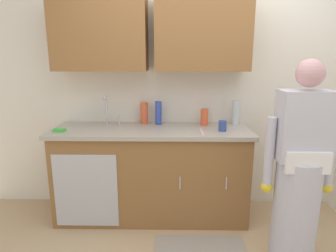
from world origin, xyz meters
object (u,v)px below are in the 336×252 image
object	(u,v)px
person_at_sink	(298,183)
cup_by_sink	(222,126)
sink	(108,129)
bottle_soap	(204,117)
sponge	(59,130)
knife_on_counter	(202,132)
bottle_water_short	(235,112)
bottle_dish_liquid	(144,113)
bottle_cleaner_spray	(158,113)

from	to	relation	value
person_at_sink	cup_by_sink	distance (m)	0.85
sink	bottle_soap	world-z (taller)	sink
person_at_sink	sponge	size ratio (longest dim) A/B	14.73
sink	cup_by_sink	world-z (taller)	sink
knife_on_counter	bottle_water_short	bearing A→B (deg)	131.60
bottle_dish_liquid	bottle_water_short	xyz separation A→B (m)	(0.96, -0.02, 0.01)
bottle_cleaner_spray	sponge	size ratio (longest dim) A/B	2.22
cup_by_sink	person_at_sink	bearing A→B (deg)	-52.64
sink	bottle_dish_liquid	distance (m)	0.43
bottle_water_short	knife_on_counter	bearing A→B (deg)	-138.96
sink	bottle_dish_liquid	bearing A→B (deg)	31.66
person_at_sink	sink	bearing A→B (deg)	155.35
bottle_water_short	bottle_soap	bearing A→B (deg)	-172.21
person_at_sink	bottle_dish_liquid	size ratio (longest dim) A/B	7.09
knife_on_counter	bottle_dish_liquid	bearing A→B (deg)	-120.79
sink	bottle_water_short	xyz separation A→B (m)	(1.31, 0.19, 0.14)
sink	bottle_cleaner_spray	bearing A→B (deg)	19.94
cup_by_sink	bottle_dish_liquid	bearing A→B (deg)	157.86
sink	person_at_sink	xyz separation A→B (m)	(1.61, -0.74, -0.23)
bottle_cleaner_spray	sponge	xyz separation A→B (m)	(-0.93, -0.33, -0.11)
bottle_cleaner_spray	cup_by_sink	distance (m)	0.69
bottle_dish_liquid	bottle_cleaner_spray	size ratio (longest dim) A/B	0.94
person_at_sink	bottle_soap	size ratio (longest dim) A/B	9.47
person_at_sink	cup_by_sink	bearing A→B (deg)	127.36
bottle_dish_liquid	sink	bearing A→B (deg)	-148.34
bottle_cleaner_spray	sponge	bearing A→B (deg)	-160.28
bottle_water_short	person_at_sink	bearing A→B (deg)	-71.99
bottle_soap	cup_by_sink	distance (m)	0.29
person_at_sink	sponge	distance (m)	2.14
bottle_dish_liquid	knife_on_counter	distance (m)	0.69
sink	sponge	xyz separation A→B (m)	(-0.43, -0.15, 0.03)
bottle_soap	bottle_water_short	size ratio (longest dim) A/B	0.67
sink	bottle_cleaner_spray	distance (m)	0.55
sink	knife_on_counter	bearing A→B (deg)	-8.64
sink	bottle_soap	xyz separation A→B (m)	(0.98, 0.15, 0.10)
bottle_water_short	knife_on_counter	size ratio (longest dim) A/B	1.06
person_at_sink	knife_on_counter	world-z (taller)	person_at_sink
person_at_sink	bottle_dish_liquid	bearing A→B (deg)	143.04
knife_on_counter	sponge	size ratio (longest dim) A/B	2.18
cup_by_sink	sponge	bearing A→B (deg)	-178.25
sink	knife_on_counter	world-z (taller)	sink
person_at_sink	sponge	world-z (taller)	person_at_sink
sponge	bottle_soap	bearing A→B (deg)	11.99
bottle_cleaner_spray	cup_by_sink	xyz separation A→B (m)	(0.63, -0.29, -0.07)
sink	knife_on_counter	distance (m)	0.94
bottle_dish_liquid	bottle_water_short	bearing A→B (deg)	-1.25
bottle_soap	bottle_cleaner_spray	distance (m)	0.48
bottle_soap	knife_on_counter	size ratio (longest dim) A/B	0.71
person_at_sink	bottle_cleaner_spray	distance (m)	1.49
bottle_dish_liquid	cup_by_sink	size ratio (longest dim) A/B	2.23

